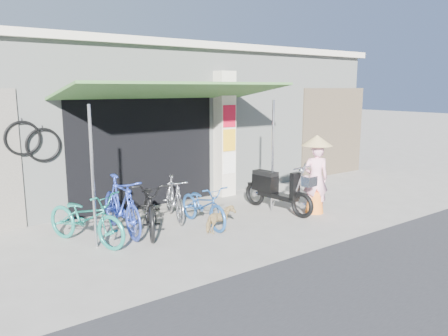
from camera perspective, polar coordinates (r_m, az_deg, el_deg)
ground at (r=8.50m, az=5.10°, el=-7.50°), size 80.00×80.00×0.00m
bicycle_shop at (r=12.40m, az=-10.50°, el=6.68°), size 12.30×5.30×3.66m
shop_pillar at (r=10.59m, az=0.01°, el=4.41°), size 0.42×0.44×3.00m
awning at (r=8.89m, az=-6.15°, el=9.76°), size 4.60×1.88×2.72m
neighbour_right at (r=13.55m, az=14.04°, el=4.58°), size 2.60×0.06×2.60m
bike_teal at (r=7.73m, az=-17.57°, el=-6.21°), size 1.27×1.85×0.92m
bike_blue at (r=8.11m, az=-13.26°, el=-4.74°), size 0.55×1.77×1.05m
bike_black at (r=8.13m, az=-9.63°, el=-4.83°), size 1.33×1.98×0.98m
bike_silver at (r=8.80m, az=-6.52°, el=-3.93°), size 0.79×1.51×0.87m
bike_navy at (r=8.37m, az=-2.72°, el=-4.84°), size 0.57×1.56×0.81m
street_dog at (r=7.99m, az=-0.50°, el=-6.78°), size 0.61×0.34×0.49m
moped at (r=9.38m, az=6.80°, el=-2.77°), size 0.54×1.86×1.06m
nun at (r=9.32m, az=11.89°, el=-0.82°), size 0.64×0.64×1.65m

